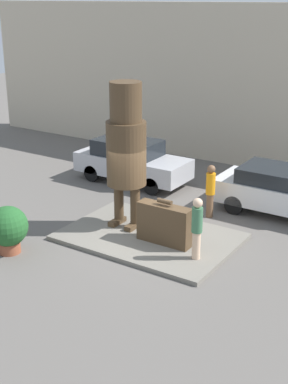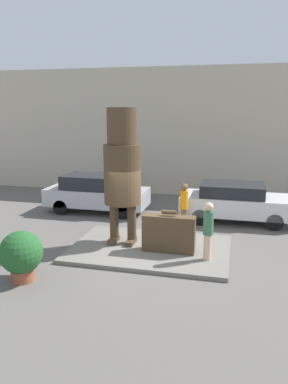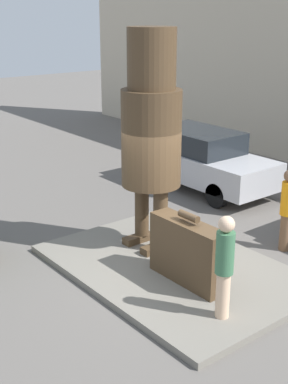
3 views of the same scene
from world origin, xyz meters
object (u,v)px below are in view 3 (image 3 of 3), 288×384
object	(u,v)px
parked_car_silver	(200,158)
tourist	(224,263)
worker_hivis	(287,207)
statue_figure	(151,124)
giant_suitcase	(188,252)

from	to	relation	value
parked_car_silver	tourist	bearing A→B (deg)	-41.13
parked_car_silver	worker_hivis	distance (m)	4.25
statue_figure	parked_car_silver	bearing A→B (deg)	122.66
statue_figure	tourist	xyz separation A→B (m)	(2.76, -0.81, -1.57)
tourist	parked_car_silver	distance (m)	6.75
giant_suitcase	worker_hivis	bearing A→B (deg)	88.02
tourist	worker_hivis	size ratio (longest dim) A/B	0.98
parked_car_silver	giant_suitcase	bearing A→B (deg)	-46.31
giant_suitcase	worker_hivis	size ratio (longest dim) A/B	0.92
tourist	statue_figure	bearing A→B (deg)	163.60
parked_car_silver	worker_hivis	size ratio (longest dim) A/B	2.51
statue_figure	parked_car_silver	size ratio (longest dim) A/B	0.99
statue_figure	worker_hivis	distance (m)	3.21
giant_suitcase	tourist	size ratio (longest dim) A/B	0.93
giant_suitcase	parked_car_silver	xyz separation A→B (m)	(-3.90, 4.08, 0.15)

